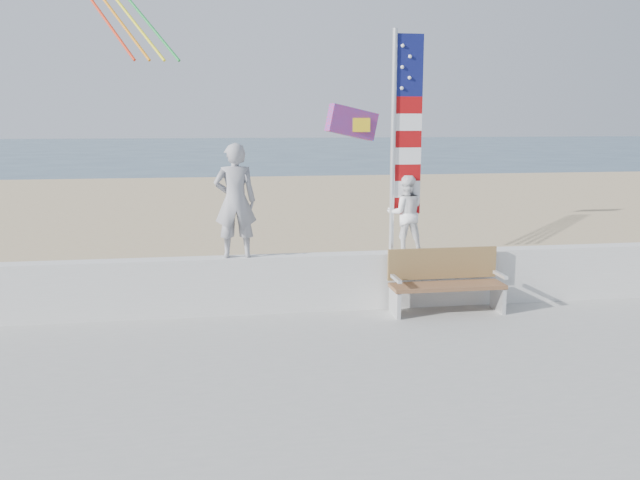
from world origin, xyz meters
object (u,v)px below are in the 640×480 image
at_px(adult, 235,201).
at_px(flag, 401,133).
at_px(bench, 446,280).
at_px(child, 406,214).

bearing_deg(adult, flag, -179.93).
bearing_deg(bench, flag, 145.04).
xyz_separation_m(child, flag, (-0.10, -0.00, 1.29)).
distance_m(adult, flag, 2.81).
height_order(adult, child, adult).
xyz_separation_m(child, bench, (0.54, -0.45, -1.01)).
bearing_deg(child, bench, 147.10).
bearing_deg(flag, bench, -34.96).
height_order(child, flag, flag).
relative_size(bench, flag, 0.51).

